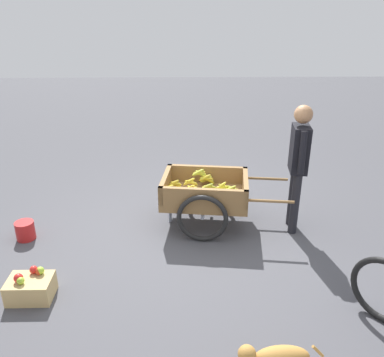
{
  "coord_description": "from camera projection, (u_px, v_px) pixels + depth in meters",
  "views": [
    {
      "loc": [
        -0.02,
        4.44,
        2.75
      ],
      "look_at": [
        -0.12,
        -0.13,
        0.75
      ],
      "focal_mm": 37.71,
      "sensor_mm": 36.0,
      "label": 1
    }
  ],
  "objects": [
    {
      "name": "ground_plane",
      "position": [
        183.0,
        236.0,
        5.17
      ],
      "size": [
        24.0,
        24.0,
        0.0
      ],
      "primitive_type": "plane",
      "color": "#47474C"
    },
    {
      "name": "fruit_cart",
      "position": [
        205.0,
        194.0,
        5.29
      ],
      "size": [
        1.73,
        1.01,
        0.73
      ],
      "color": "olive",
      "rests_on": "ground"
    },
    {
      "name": "vendor_person",
      "position": [
        299.0,
        158.0,
        4.96
      ],
      "size": [
        0.24,
        0.56,
        1.65
      ],
      "color": "black",
      "rests_on": "ground"
    },
    {
      "name": "plastic_bucket",
      "position": [
        25.0,
        230.0,
        5.07
      ],
      "size": [
        0.23,
        0.23,
        0.24
      ],
      "primitive_type": "cylinder",
      "color": "#B21E1E",
      "rests_on": "ground"
    },
    {
      "name": "apple_crate",
      "position": [
        31.0,
        287.0,
        4.05
      ],
      "size": [
        0.44,
        0.32,
        0.31
      ],
      "color": "tan",
      "rests_on": "ground"
    }
  ]
}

